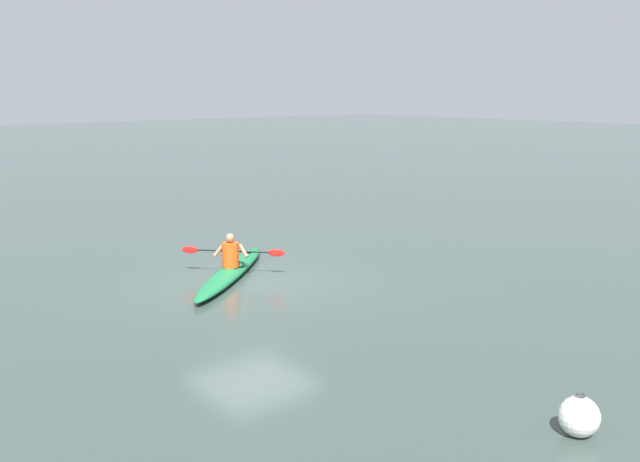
# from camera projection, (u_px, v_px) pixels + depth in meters

# --- Properties ---
(ground_plane) EXTENTS (160.00, 160.00, 0.00)m
(ground_plane) POSITION_uv_depth(u_px,v_px,m) (251.00, 281.00, 16.37)
(ground_plane) COLOR #384742
(kayak) EXTENTS (4.23, 3.78, 0.25)m
(kayak) POSITION_uv_depth(u_px,v_px,m) (231.00, 271.00, 16.73)
(kayak) COLOR #19723F
(kayak) RESTS_ON ground
(kayaker) EXTENTS (1.66, 1.90, 0.79)m
(kayaker) POSITION_uv_depth(u_px,v_px,m) (231.00, 253.00, 16.62)
(kayaker) COLOR #E04C14
(kayaker) RESTS_ON kayak
(mooring_buoy_channel_marker) EXTENTS (0.52, 0.52, 0.56)m
(mooring_buoy_channel_marker) POSITION_uv_depth(u_px,v_px,m) (579.00, 417.00, 9.00)
(mooring_buoy_channel_marker) COLOR silver
(mooring_buoy_channel_marker) RESTS_ON ground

